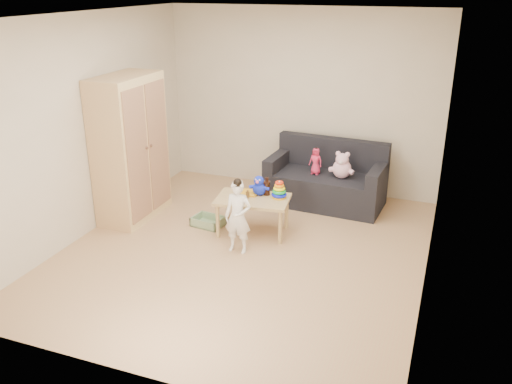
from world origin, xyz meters
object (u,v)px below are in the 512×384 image
at_px(wardrobe, 130,148).
at_px(sofa, 325,189).
at_px(play_table, 253,215).
at_px(toddler, 238,218).

relative_size(wardrobe, sofa, 1.18).
relative_size(play_table, toddler, 1.04).
xyz_separation_m(sofa, toddler, (-0.60, -1.72, 0.20)).
bearing_deg(play_table, wardrobe, -178.33).
height_order(wardrobe, sofa, wardrobe).
height_order(wardrobe, play_table, wardrobe).
relative_size(wardrobe, toddler, 2.20).
distance_m(play_table, toddler, 0.54).
bearing_deg(sofa, play_table, -113.20).
distance_m(wardrobe, play_table, 1.79).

